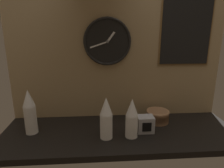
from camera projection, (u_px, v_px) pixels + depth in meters
ground_plane at (120, 133)px, 1.38m from camera, size 1.60×0.56×0.04m
wall_tiled_back at (117, 50)px, 1.49m from camera, size 1.60×0.03×1.05m
cup_stack_center_right at (132, 118)px, 1.27m from camera, size 0.08×0.08×0.26m
cup_stack_center at (106, 118)px, 1.25m from camera, size 0.08×0.08×0.27m
cup_stack_far_left at (30, 112)px, 1.31m from camera, size 0.08×0.08×0.30m
bowl_stack_right at (158, 116)px, 1.50m from camera, size 0.17×0.17×0.09m
wall_clock at (107, 42)px, 1.44m from camera, size 0.35×0.03×0.35m
menu_board at (186, 29)px, 1.47m from camera, size 0.39×0.01×0.54m
napkin_dispenser at (145, 124)px, 1.35m from camera, size 0.11×0.09×0.11m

